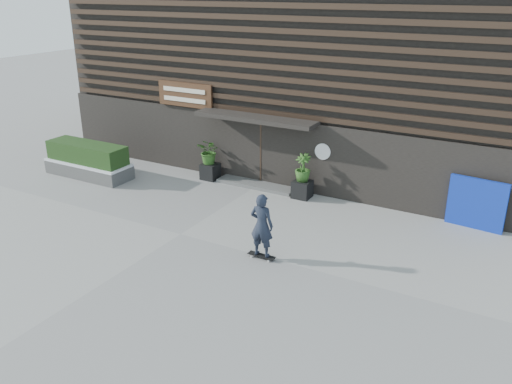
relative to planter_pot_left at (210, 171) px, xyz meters
The scene contains 12 objects.
ground 4.80m from the planter_pot_left, 66.64° to the right, with size 80.00×80.00×0.00m, color gray.
entrance_step 1.93m from the planter_pot_left, ahead, with size 3.00×0.80×0.12m, color #52524F.
planter_pot_left is the anchor object (origin of this frame).
bamboo_left 0.78m from the planter_pot_left, ahead, with size 0.86×0.75×0.96m, color #2D591E.
planter_pot_right 3.80m from the planter_pot_left, ahead, with size 0.60×0.60×0.60m, color black.
bamboo_right 3.88m from the planter_pot_left, ahead, with size 0.54×0.54×0.96m, color #2D591E.
raised_bed 4.69m from the planter_pot_left, 155.08° to the right, with size 3.50×1.20×0.50m, color #464644.
snow_layer 4.70m from the planter_pot_left, 155.08° to the right, with size 3.50×1.20×0.08m, color white.
hedge 4.73m from the planter_pot_left, 155.08° to the right, with size 3.30×1.00×0.70m, color #1A3513.
blue_tarp 9.35m from the planter_pot_left, ahead, with size 1.67×0.12×1.56m, color #0C259C.
building 6.94m from the planter_pot_left, 71.14° to the left, with size 18.00×11.00×8.00m.
skateboarder 6.54m from the planter_pot_left, 43.88° to the right, with size 0.78×0.46×1.85m.
Camera 1 is at (8.82, -11.12, 6.85)m, focal length 37.08 mm.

